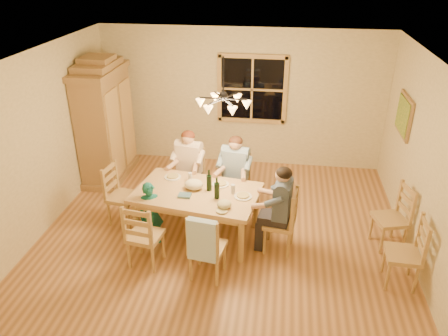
% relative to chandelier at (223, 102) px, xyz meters
% --- Properties ---
extents(floor, '(5.50, 5.50, 0.00)m').
position_rel_chandelier_xyz_m(floor, '(0.00, 0.00, -2.08)').
color(floor, '#956036').
rests_on(floor, ground).
extents(ceiling, '(5.50, 5.00, 0.02)m').
position_rel_chandelier_xyz_m(ceiling, '(0.00, 0.00, 0.62)').
color(ceiling, white).
rests_on(ceiling, wall_back).
extents(wall_back, '(5.50, 0.02, 2.70)m').
position_rel_chandelier_xyz_m(wall_back, '(0.00, 2.50, -0.73)').
color(wall_back, '#C6BA8C').
rests_on(wall_back, floor).
extents(wall_left, '(0.02, 5.00, 2.70)m').
position_rel_chandelier_xyz_m(wall_left, '(-2.75, 0.00, -0.73)').
color(wall_left, '#C6BA8C').
rests_on(wall_left, floor).
extents(wall_right, '(0.02, 5.00, 2.70)m').
position_rel_chandelier_xyz_m(wall_right, '(2.75, 0.00, -0.73)').
color(wall_right, '#C6BA8C').
rests_on(wall_right, floor).
extents(window, '(1.30, 0.06, 1.30)m').
position_rel_chandelier_xyz_m(window, '(0.20, 2.47, -0.53)').
color(window, black).
rests_on(window, wall_back).
extents(painting, '(0.06, 0.78, 0.64)m').
position_rel_chandelier_xyz_m(painting, '(2.71, 1.20, -0.48)').
color(painting, olive).
rests_on(painting, wall_right).
extents(chandelier, '(0.77, 0.68, 0.71)m').
position_rel_chandelier_xyz_m(chandelier, '(0.00, 0.00, 0.00)').
color(chandelier, black).
rests_on(chandelier, ceiling).
extents(armoire, '(0.66, 1.40, 2.30)m').
position_rel_chandelier_xyz_m(armoire, '(-2.42, 1.52, -1.02)').
color(armoire, olive).
rests_on(armoire, floor).
extents(dining_table, '(1.94, 1.36, 0.76)m').
position_rel_chandelier_xyz_m(dining_table, '(-0.37, -0.20, -1.42)').
color(dining_table, tan).
rests_on(dining_table, floor).
extents(chair_far_left, '(0.50, 0.48, 0.99)m').
position_rel_chandelier_xyz_m(chair_far_left, '(-0.68, 0.71, -1.77)').
color(chair_far_left, tan).
rests_on(chair_far_left, floor).
extents(chair_far_right, '(0.50, 0.48, 0.99)m').
position_rel_chandelier_xyz_m(chair_far_right, '(0.11, 0.59, -1.77)').
color(chair_far_right, tan).
rests_on(chair_far_right, floor).
extents(chair_near_left, '(0.50, 0.48, 0.99)m').
position_rel_chandelier_xyz_m(chair_near_left, '(-0.94, -0.97, -1.77)').
color(chair_near_left, tan).
rests_on(chair_near_left, floor).
extents(chair_near_right, '(0.50, 0.48, 0.99)m').
position_rel_chandelier_xyz_m(chair_near_right, '(-0.05, -1.11, -1.77)').
color(chair_near_right, tan).
rests_on(chair_near_right, floor).
extents(chair_end_left, '(0.48, 0.50, 0.99)m').
position_rel_chandelier_xyz_m(chair_end_left, '(-1.60, -0.01, -1.77)').
color(chair_end_left, tan).
rests_on(chair_end_left, floor).
extents(chair_end_right, '(0.48, 0.50, 0.99)m').
position_rel_chandelier_xyz_m(chair_end_right, '(0.87, -0.39, -1.77)').
color(chair_end_right, tan).
rests_on(chair_end_right, floor).
extents(adult_woman, '(0.44, 0.47, 0.87)m').
position_rel_chandelier_xyz_m(adult_woman, '(-0.68, 0.71, -1.24)').
color(adult_woman, beige).
rests_on(adult_woman, floor).
extents(adult_plaid_man, '(0.44, 0.47, 0.87)m').
position_rel_chandelier_xyz_m(adult_plaid_man, '(0.11, 0.59, -1.24)').
color(adult_plaid_man, '#315D89').
rests_on(adult_plaid_man, floor).
extents(adult_slate_man, '(0.47, 0.44, 0.87)m').
position_rel_chandelier_xyz_m(adult_slate_man, '(0.87, -0.39, -1.24)').
color(adult_slate_man, '#465470').
rests_on(adult_slate_man, floor).
extents(towel, '(0.39, 0.16, 0.58)m').
position_rel_chandelier_xyz_m(towel, '(-0.08, -1.29, -1.38)').
color(towel, '#AFCEED').
rests_on(towel, chair_near_right).
extents(wine_bottle_a, '(0.08, 0.08, 0.33)m').
position_rel_chandelier_xyz_m(wine_bottle_a, '(-0.19, -0.14, -1.15)').
color(wine_bottle_a, black).
rests_on(wine_bottle_a, dining_table).
extents(wine_bottle_b, '(0.08, 0.08, 0.33)m').
position_rel_chandelier_xyz_m(wine_bottle_b, '(-0.04, -0.34, -1.15)').
color(wine_bottle_b, black).
rests_on(wine_bottle_b, dining_table).
extents(plate_woman, '(0.26, 0.26, 0.02)m').
position_rel_chandelier_xyz_m(plate_woman, '(-0.82, 0.18, -1.31)').
color(plate_woman, white).
rests_on(plate_woman, dining_table).
extents(plate_plaid, '(0.26, 0.26, 0.02)m').
position_rel_chandelier_xyz_m(plate_plaid, '(-0.05, 0.05, -1.31)').
color(plate_plaid, white).
rests_on(plate_plaid, dining_table).
extents(plate_slate, '(0.26, 0.26, 0.02)m').
position_rel_chandelier_xyz_m(plate_slate, '(0.32, -0.27, -1.31)').
color(plate_slate, white).
rests_on(plate_slate, dining_table).
extents(wine_glass_a, '(0.06, 0.06, 0.14)m').
position_rel_chandelier_xyz_m(wine_glass_a, '(-0.53, 0.10, -1.25)').
color(wine_glass_a, silver).
rests_on(wine_glass_a, dining_table).
extents(wine_glass_b, '(0.06, 0.06, 0.14)m').
position_rel_chandelier_xyz_m(wine_glass_b, '(0.16, -0.17, -1.25)').
color(wine_glass_b, silver).
rests_on(wine_glass_b, dining_table).
extents(cap, '(0.20, 0.20, 0.11)m').
position_rel_chandelier_xyz_m(cap, '(0.10, -0.59, -1.26)').
color(cap, '#C0B780').
rests_on(cap, dining_table).
extents(napkin, '(0.20, 0.17, 0.03)m').
position_rel_chandelier_xyz_m(napkin, '(-0.51, -0.36, -1.30)').
color(napkin, '#44677D').
rests_on(napkin, dining_table).
extents(cloth_bundle, '(0.28, 0.22, 0.15)m').
position_rel_chandelier_xyz_m(cloth_bundle, '(-0.42, -0.14, -1.24)').
color(cloth_bundle, beige).
rests_on(cloth_bundle, dining_table).
extents(child, '(0.43, 0.37, 0.99)m').
position_rel_chandelier_xyz_m(child, '(-0.99, -0.49, -1.58)').
color(child, '#176965').
rests_on(child, floor).
extents(chair_spare_front, '(0.44, 0.46, 0.99)m').
position_rel_chandelier_xyz_m(chair_spare_front, '(2.45, -0.90, -1.77)').
color(chair_spare_front, tan).
rests_on(chair_spare_front, floor).
extents(chair_spare_back, '(0.52, 0.54, 0.99)m').
position_rel_chandelier_xyz_m(chair_spare_back, '(2.45, -0.08, -1.77)').
color(chair_spare_back, tan).
rests_on(chair_spare_back, floor).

